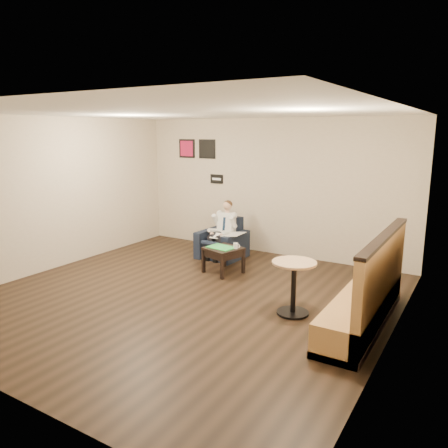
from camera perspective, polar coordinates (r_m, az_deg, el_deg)
The scene contains 18 objects.
ground at distance 6.93m, azimuth -5.04°, elevation -9.46°, with size 6.00×6.00×0.00m, color black.
wall_back at distance 9.11m, azimuth 6.06°, elevation 4.80°, with size 6.00×0.02×2.80m, color beige.
wall_left at distance 8.66m, azimuth -21.48°, elevation 3.67°, with size 0.02×6.00×2.80m, color beige.
wall_right at distance 5.36m, azimuth 21.48°, elevation -0.97°, with size 0.02×6.00×2.80m, color beige.
ceiling at distance 6.46m, azimuth -5.50°, elevation 14.36°, with size 6.00×6.00×0.02m, color white.
seating_sign at distance 9.70m, azimuth -0.95°, elevation 5.90°, with size 0.32×0.02×0.20m, color black.
art_print_left at distance 10.11m, azimuth -4.86°, elevation 9.80°, with size 0.42×0.03×0.42m, color #B91645.
art_print_right at distance 9.79m, azimuth -2.22°, elevation 9.76°, with size 0.42×0.03×0.42m, color black.
armchair at distance 8.87m, azimuth -0.27°, elevation -1.87°, with size 0.83×0.83×0.81m, color black.
seated_man at distance 8.75m, azimuth -0.66°, elevation -1.06°, with size 0.53×0.79×1.11m, color silver, non-canonical shape.
lap_papers at distance 8.69m, azimuth -0.99°, elevation -1.53°, with size 0.18×0.26×0.01m, color white.
newspaper at distance 8.58m, azimuth 1.26°, elevation -1.34°, with size 0.35×0.44×0.01m, color silver.
side_table at distance 7.95m, azimuth -0.08°, elevation -4.75°, with size 0.58×0.58×0.47m, color black.
green_folder at distance 7.90m, azimuth -0.35°, elevation -3.05°, with size 0.47×0.34×0.01m, color #2AD64B.
coffee_mug at distance 7.82m, azimuth 1.53°, elevation -2.86°, with size 0.09×0.09×0.10m, color white.
smartphone at distance 7.96m, azimuth 1.07°, elevation -2.94°, with size 0.15×0.07×0.01m, color black.
banquette at distance 6.02m, azimuth 17.73°, elevation -7.02°, with size 0.58×2.44×1.25m, color #AD7B43.
cafe_table at distance 6.24m, azimuth 9.06°, elevation -8.24°, with size 0.62×0.62×0.77m, color tan.
Camera 1 is at (3.85, -5.18, 2.52)m, focal length 35.00 mm.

